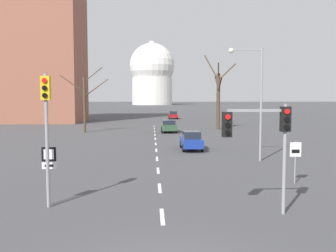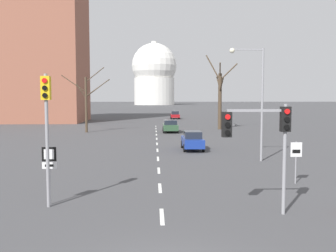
# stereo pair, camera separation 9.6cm
# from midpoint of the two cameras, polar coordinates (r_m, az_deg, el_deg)

# --- Properties ---
(lane_stripe_0) EXTENTS (0.16, 2.00, 0.01)m
(lane_stripe_0) POSITION_cam_midpoint_polar(r_m,az_deg,el_deg) (14.65, -0.74, -13.61)
(lane_stripe_0) COLOR silver
(lane_stripe_0) RESTS_ON ground_plane
(lane_stripe_1) EXTENTS (0.16, 2.00, 0.01)m
(lane_stripe_1) POSITION_cam_midpoint_polar(r_m,az_deg,el_deg) (18.99, -1.08, -9.42)
(lane_stripe_1) COLOR silver
(lane_stripe_1) RESTS_ON ground_plane
(lane_stripe_2) EXTENTS (0.16, 2.00, 0.01)m
(lane_stripe_2) POSITION_cam_midpoint_polar(r_m,az_deg,el_deg) (23.38, -1.29, -6.80)
(lane_stripe_2) COLOR silver
(lane_stripe_2) RESTS_ON ground_plane
(lane_stripe_3) EXTENTS (0.16, 2.00, 0.01)m
(lane_stripe_3) POSITION_cam_midpoint_polar(r_m,az_deg,el_deg) (27.81, -1.44, -5.00)
(lane_stripe_3) COLOR silver
(lane_stripe_3) RESTS_ON ground_plane
(lane_stripe_4) EXTENTS (0.16, 2.00, 0.01)m
(lane_stripe_4) POSITION_cam_midpoint_polar(r_m,az_deg,el_deg) (32.26, -1.54, -3.71)
(lane_stripe_4) COLOR silver
(lane_stripe_4) RESTS_ON ground_plane
(lane_stripe_5) EXTENTS (0.16, 2.00, 0.01)m
(lane_stripe_5) POSITION_cam_midpoint_polar(r_m,az_deg,el_deg) (36.72, -1.62, -2.72)
(lane_stripe_5) COLOR silver
(lane_stripe_5) RESTS_ON ground_plane
(lane_stripe_6) EXTENTS (0.16, 2.00, 0.01)m
(lane_stripe_6) POSITION_cam_midpoint_polar(r_m,az_deg,el_deg) (41.19, -1.68, -1.95)
(lane_stripe_6) COLOR silver
(lane_stripe_6) RESTS_ON ground_plane
(lane_stripe_7) EXTENTS (0.16, 2.00, 0.01)m
(lane_stripe_7) POSITION_cam_midpoint_polar(r_m,az_deg,el_deg) (45.66, -1.73, -1.33)
(lane_stripe_7) COLOR silver
(lane_stripe_7) RESTS_ON ground_plane
(lane_stripe_8) EXTENTS (0.16, 2.00, 0.01)m
(lane_stripe_8) POSITION_cam_midpoint_polar(r_m,az_deg,el_deg) (50.14, -1.77, -0.82)
(lane_stripe_8) COLOR silver
(lane_stripe_8) RESTS_ON ground_plane
(lane_stripe_9) EXTENTS (0.16, 2.00, 0.01)m
(lane_stripe_9) POSITION_cam_midpoint_polar(r_m,az_deg,el_deg) (54.62, -1.80, -0.40)
(lane_stripe_9) COLOR silver
(lane_stripe_9) RESTS_ON ground_plane
(lane_stripe_10) EXTENTS (0.16, 2.00, 0.01)m
(lane_stripe_10) POSITION_cam_midpoint_polar(r_m,az_deg,el_deg) (59.11, -1.83, -0.04)
(lane_stripe_10) COLOR silver
(lane_stripe_10) RESTS_ON ground_plane
(traffic_signal_near_left) EXTENTS (0.36, 0.34, 5.49)m
(traffic_signal_near_left) POSITION_cam_midpoint_polar(r_m,az_deg,el_deg) (15.99, -17.86, 1.58)
(traffic_signal_near_left) COLOR gray
(traffic_signal_near_left) RESTS_ON ground_plane
(traffic_signal_near_right) EXTENTS (2.61, 0.34, 4.28)m
(traffic_signal_near_right) POSITION_cam_midpoint_polar(r_m,az_deg,el_deg) (14.73, 14.58, -0.77)
(traffic_signal_near_right) COLOR gray
(traffic_signal_near_right) RESTS_ON ground_plane
(route_sign_post) EXTENTS (0.60, 0.08, 2.51)m
(route_sign_post) POSITION_cam_midpoint_polar(r_m,az_deg,el_deg) (16.55, -17.47, -5.64)
(route_sign_post) COLOR gray
(route_sign_post) RESTS_ON ground_plane
(speed_limit_sign) EXTENTS (0.60, 0.08, 2.24)m
(speed_limit_sign) POSITION_cam_midpoint_polar(r_m,az_deg,el_deg) (20.79, 19.06, -4.23)
(speed_limit_sign) COLOR gray
(speed_limit_sign) RESTS_ON ground_plane
(street_lamp_right) EXTENTS (2.45, 0.36, 7.97)m
(street_lamp_right) POSITION_cam_midpoint_polar(r_m,az_deg,el_deg) (27.15, 13.34, 5.13)
(street_lamp_right) COLOR gray
(street_lamp_right) RESTS_ON ground_plane
(sedan_near_left) EXTENTS (1.89, 4.31, 1.66)m
(sedan_near_left) POSITION_cam_midpoint_polar(r_m,az_deg,el_deg) (79.77, 1.10, 1.70)
(sedan_near_left) COLOR maroon
(sedan_near_left) RESTS_ON ground_plane
(sedan_near_right) EXTENTS (1.75, 4.18, 1.65)m
(sedan_near_right) POSITION_cam_midpoint_polar(r_m,az_deg,el_deg) (32.44, 3.82, -2.19)
(sedan_near_right) COLOR navy
(sedan_near_right) RESTS_ON ground_plane
(sedan_mid_centre) EXTENTS (1.97, 4.29, 1.62)m
(sedan_mid_centre) POSITION_cam_midpoint_polar(r_m,az_deg,el_deg) (48.78, 0.42, 0.01)
(sedan_mid_centre) COLOR #2D4C33
(sedan_mid_centre) RESTS_ON ground_plane
(bare_tree_left_near) EXTENTS (5.95, 2.08, 8.49)m
(bare_tree_left_near) POSITION_cam_midpoint_polar(r_m,az_deg,el_deg) (49.67, -12.24, 3.78)
(bare_tree_left_near) COLOR #473828
(bare_tree_left_near) RESTS_ON ground_plane
(bare_tree_right_near) EXTENTS (4.54, 4.77, 10.67)m
(bare_tree_right_near) POSITION_cam_midpoint_polar(r_m,az_deg,el_deg) (53.87, 7.97, 4.52)
(bare_tree_right_near) COLOR #473828
(bare_tree_right_near) RESTS_ON ground_plane
(capitol_dome) EXTENTS (28.12, 28.12, 39.72)m
(capitol_dome) POSITION_cam_midpoint_polar(r_m,az_deg,el_deg) (238.04, -2.10, 7.91)
(capitol_dome) COLOR silver
(capitol_dome) RESTS_ON ground_plane
(apartment_block_left) EXTENTS (18.00, 14.00, 29.99)m
(apartment_block_left) POSITION_cam_midpoint_polar(r_m,az_deg,el_deg) (75.27, -19.67, 12.10)
(apartment_block_left) COLOR #935642
(apartment_block_left) RESTS_ON ground_plane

